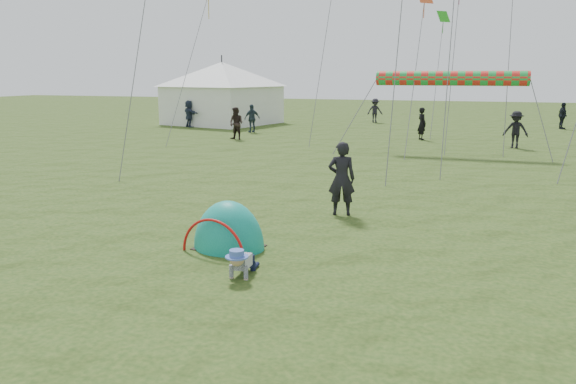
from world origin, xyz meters
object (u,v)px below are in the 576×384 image
(popup_tent, at_px, (229,248))
(standing_adult, at_px, (342,179))
(crawling_toddler, at_px, (241,261))
(event_marquee, at_px, (222,91))

(popup_tent, height_order, standing_adult, standing_adult)
(crawling_toddler, bearing_deg, popup_tent, 118.87)
(popup_tent, distance_m, standing_adult, 3.82)
(popup_tent, height_order, event_marquee, event_marquee)
(standing_adult, bearing_deg, popup_tent, 51.51)
(crawling_toddler, relative_size, standing_adult, 0.39)
(crawling_toddler, bearing_deg, event_marquee, 112.74)
(crawling_toddler, height_order, standing_adult, standing_adult)
(event_marquee, bearing_deg, standing_adult, -45.42)
(popup_tent, bearing_deg, standing_adult, 75.58)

